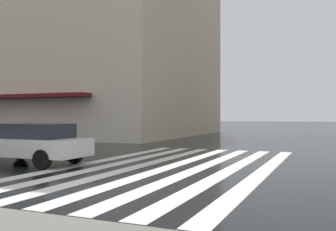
{
  "coord_description": "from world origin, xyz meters",
  "views": [
    {
      "loc": [
        -7.7,
        -4.75,
        1.68
      ],
      "look_at": [
        5.18,
        0.75,
        1.69
      ],
      "focal_mm": 40.54,
      "sensor_mm": 36.0,
      "label": 1
    }
  ],
  "objects": [
    {
      "name": "zebra_crossing",
      "position": [
        4.0,
        0.08,
        0.0
      ],
      "size": [
        13.0,
        6.5,
        0.01
      ],
      "color": "silver",
      "rests_on": "ground_plane"
    },
    {
      "name": "car_white",
      "position": [
        2.5,
        4.76,
        0.76
      ],
      "size": [
        1.85,
        4.1,
        1.41
      ],
      "color": "silver",
      "rests_on": "ground_plane"
    },
    {
      "name": "ground_plane",
      "position": [
        0.0,
        0.0,
        0.0
      ],
      "size": [
        220.0,
        220.0,
        0.0
      ],
      "primitive_type": "plane",
      "color": "black"
    },
    {
      "name": "haussmann_block_mid",
      "position": [
        21.41,
        17.37,
        9.88
      ],
      "size": [
        19.03,
        23.5,
        20.19
      ],
      "color": "beige",
      "rests_on": "ground_plane"
    }
  ]
}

